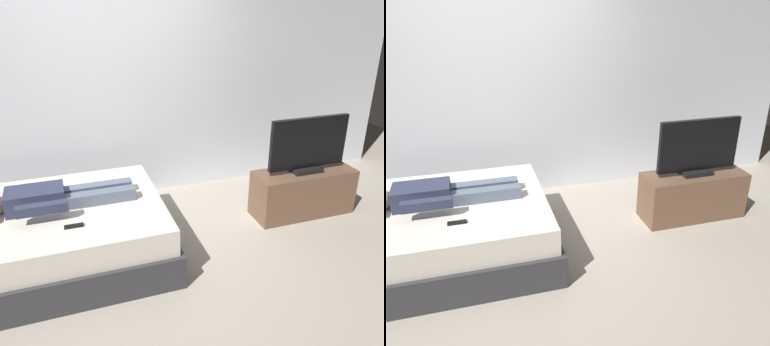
# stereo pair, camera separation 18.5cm
# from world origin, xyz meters

# --- Properties ---
(ground_plane) EXTENTS (10.00, 10.00, 0.00)m
(ground_plane) POSITION_xyz_m (0.00, 0.00, 0.00)
(ground_plane) COLOR #ADA393
(back_wall) EXTENTS (6.40, 0.10, 2.80)m
(back_wall) POSITION_xyz_m (0.40, 1.49, 1.40)
(back_wall) COLOR silver
(back_wall) RESTS_ON ground
(bed) EXTENTS (1.99, 1.47, 0.54)m
(bed) POSITION_xyz_m (-0.72, 0.31, 0.26)
(bed) COLOR #333338
(bed) RESTS_ON ground
(person) EXTENTS (1.26, 0.46, 0.18)m
(person) POSITION_xyz_m (-0.70, 0.35, 0.62)
(person) COLOR #2D334C
(person) RESTS_ON bed
(remote) EXTENTS (0.15, 0.04, 0.02)m
(remote) POSITION_xyz_m (-0.54, -0.06, 0.55)
(remote) COLOR black
(remote) RESTS_ON bed
(tv_stand) EXTENTS (1.10, 0.40, 0.50)m
(tv_stand) POSITION_xyz_m (1.86, 0.37, 0.25)
(tv_stand) COLOR brown
(tv_stand) RESTS_ON ground
(tv) EXTENTS (0.88, 0.20, 0.59)m
(tv) POSITION_xyz_m (1.86, 0.37, 0.78)
(tv) COLOR black
(tv) RESTS_ON tv_stand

